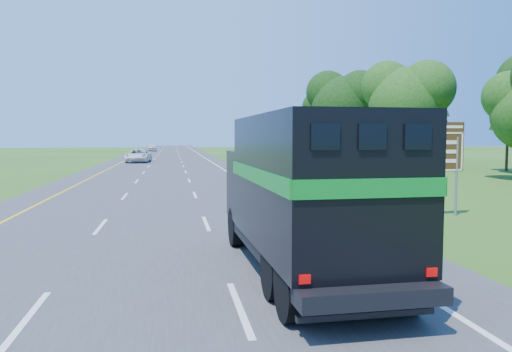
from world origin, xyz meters
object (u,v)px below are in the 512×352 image
(horse_truck, at_px, (305,191))
(far_car, at_px, (152,148))
(white_suv, at_px, (138,156))
(exit_sign, at_px, (438,155))

(horse_truck, relative_size, far_car, 1.72)
(horse_truck, bearing_deg, white_suv, 96.30)
(white_suv, bearing_deg, far_car, 93.99)
(white_suv, relative_size, far_car, 1.27)
(far_car, distance_m, exit_sign, 95.34)
(exit_sign, bearing_deg, horse_truck, -134.78)
(white_suv, relative_size, exit_sign, 1.60)
(horse_truck, height_order, far_car, horse_truck)
(white_suv, xyz_separation_m, exit_sign, (14.48, -44.69, 1.55))
(white_suv, distance_m, exit_sign, 47.00)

